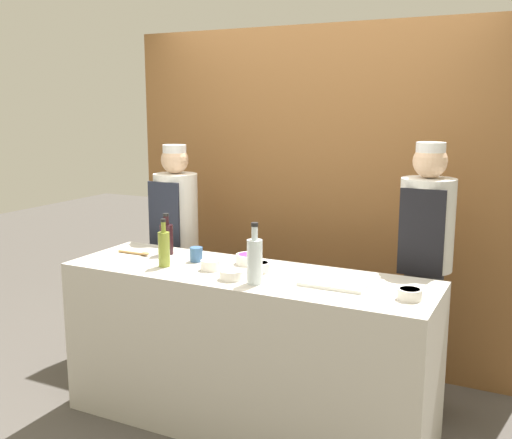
% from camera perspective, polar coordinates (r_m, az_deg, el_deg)
% --- Properties ---
extents(ground_plane, '(14.00, 14.00, 0.00)m').
position_cam_1_polar(ground_plane, '(3.75, -0.94, -18.84)').
color(ground_plane, '#4C4742').
extents(cabinet_wall, '(2.89, 0.18, 2.40)m').
position_cam_1_polar(cabinet_wall, '(4.37, 6.01, 2.13)').
color(cabinet_wall, brown).
rests_on(cabinet_wall, ground_plane).
extents(counter, '(2.14, 0.66, 0.93)m').
position_cam_1_polar(counter, '(3.54, -0.97, -12.29)').
color(counter, beige).
rests_on(counter, ground_plane).
extents(sauce_bowl_brown, '(0.12, 0.12, 0.05)m').
position_cam_1_polar(sauce_bowl_brown, '(3.01, 14.43, -6.84)').
color(sauce_bowl_brown, white).
rests_on(sauce_bowl_brown, counter).
extents(sauce_bowl_green, '(0.11, 0.11, 0.06)m').
position_cam_1_polar(sauce_bowl_green, '(3.43, -4.34, -4.28)').
color(sauce_bowl_green, white).
rests_on(sauce_bowl_green, counter).
extents(sauce_bowl_purple, '(0.15, 0.15, 0.06)m').
position_cam_1_polar(sauce_bowl_purple, '(3.55, -0.68, -3.73)').
color(sauce_bowl_purple, white).
rests_on(sauce_bowl_purple, counter).
extents(sauce_bowl_white, '(0.13, 0.13, 0.05)m').
position_cam_1_polar(sauce_bowl_white, '(3.25, -2.39, -5.23)').
color(sauce_bowl_white, white).
rests_on(sauce_bowl_white, counter).
extents(sauce_bowl_red, '(0.11, 0.11, 0.06)m').
position_cam_1_polar(sauce_bowl_red, '(3.38, 0.36, -4.51)').
color(sauce_bowl_red, white).
rests_on(sauce_bowl_red, counter).
extents(cutting_board, '(0.35, 0.20, 0.02)m').
position_cam_1_polar(cutting_board, '(3.17, 7.47, -6.04)').
color(cutting_board, white).
rests_on(cutting_board, counter).
extents(bottle_oil, '(0.07, 0.07, 0.28)m').
position_cam_1_polar(bottle_oil, '(3.52, -8.76, -2.69)').
color(bottle_oil, olive).
rests_on(bottle_oil, counter).
extents(bottle_clear, '(0.08, 0.08, 0.33)m').
position_cam_1_polar(bottle_clear, '(3.14, -0.13, -3.87)').
color(bottle_clear, silver).
rests_on(bottle_clear, counter).
extents(bottle_wine, '(0.08, 0.08, 0.26)m').
position_cam_1_polar(bottle_wine, '(3.81, -8.52, -1.78)').
color(bottle_wine, black).
rests_on(bottle_wine, counter).
extents(cup_blue, '(0.08, 0.08, 0.09)m').
position_cam_1_polar(cup_blue, '(3.62, -5.71, -3.32)').
color(cup_blue, '#386093').
rests_on(cup_blue, counter).
extents(wooden_spoon, '(0.24, 0.04, 0.02)m').
position_cam_1_polar(wooden_spoon, '(3.84, -11.22, -3.15)').
color(wooden_spoon, '#B2844C').
rests_on(wooden_spoon, counter).
extents(chef_left, '(0.31, 0.31, 1.59)m').
position_cam_1_polar(chef_left, '(4.34, -7.56, -2.41)').
color(chef_left, '#28282D').
rests_on(chef_left, ground_plane).
extents(chef_right, '(0.32, 0.32, 1.65)m').
position_cam_1_polar(chef_right, '(3.68, 15.72, -4.59)').
color(chef_right, '#28282D').
rests_on(chef_right, ground_plane).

